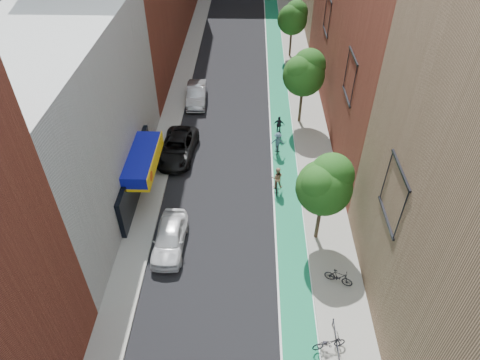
# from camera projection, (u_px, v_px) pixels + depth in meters

# --- Properties ---
(bike_lane) EXTENTS (2.00, 68.00, 0.01)m
(bike_lane) POSITION_uv_depth(u_px,v_px,m) (280.00, 110.00, 40.19)
(bike_lane) COLOR #14724E
(bike_lane) RESTS_ON ground
(sidewalk_left) EXTENTS (2.00, 68.00, 0.15)m
(sidewalk_left) POSITION_uv_depth(u_px,v_px,m) (174.00, 108.00, 40.36)
(sidewalk_left) COLOR gray
(sidewalk_left) RESTS_ON ground
(sidewalk_right) EXTENTS (3.00, 68.00, 0.15)m
(sidewalk_right) POSITION_uv_depth(u_px,v_px,m) (307.00, 110.00, 40.10)
(sidewalk_right) COLOR gray
(sidewalk_right) RESTS_ON ground
(building_left_white) EXTENTS (8.00, 20.00, 12.00)m
(building_left_white) POSITION_uv_depth(u_px,v_px,m) (61.00, 123.00, 27.48)
(building_left_white) COLOR silver
(building_left_white) RESTS_ON ground
(tree_near) EXTENTS (3.40, 3.36, 6.42)m
(tree_near) POSITION_uv_depth(u_px,v_px,m) (325.00, 184.00, 24.96)
(tree_near) COLOR #332619
(tree_near) RESTS_ON ground
(tree_mid) EXTENTS (3.55, 3.53, 6.74)m
(tree_mid) POSITION_uv_depth(u_px,v_px,m) (305.00, 72.00, 35.50)
(tree_mid) COLOR #332619
(tree_mid) RESTS_ON ground
(tree_far) EXTENTS (3.30, 3.25, 6.21)m
(tree_far) POSITION_uv_depth(u_px,v_px,m) (293.00, 17.00, 46.44)
(tree_far) COLOR #332619
(tree_far) RESTS_ON ground
(parked_car_white) EXTENTS (1.97, 4.75, 1.61)m
(parked_car_white) POSITION_uv_depth(u_px,v_px,m) (170.00, 238.00, 26.89)
(parked_car_white) COLOR silver
(parked_car_white) RESTS_ON ground
(parked_car_black) EXTENTS (3.08, 5.91, 1.59)m
(parked_car_black) POSITION_uv_depth(u_px,v_px,m) (178.00, 148.00, 34.28)
(parked_car_black) COLOR black
(parked_car_black) RESTS_ON ground
(parked_car_silver) EXTENTS (2.01, 5.10, 1.65)m
(parked_car_silver) POSITION_uv_depth(u_px,v_px,m) (197.00, 94.00, 40.85)
(parked_car_silver) COLOR #95999D
(parked_car_silver) RESTS_ON ground
(cyclist_lane_near) EXTENTS (0.85, 1.64, 2.08)m
(cyclist_lane_near) POSITION_uv_depth(u_px,v_px,m) (277.00, 181.00, 30.92)
(cyclist_lane_near) COLOR black
(cyclist_lane_near) RESTS_ON ground
(cyclist_lane_mid) EXTENTS (0.97, 1.77, 1.91)m
(cyclist_lane_mid) POSITION_uv_depth(u_px,v_px,m) (279.00, 129.00, 36.47)
(cyclist_lane_mid) COLOR black
(cyclist_lane_mid) RESTS_ON ground
(cyclist_lane_far) EXTENTS (1.09, 1.70, 1.98)m
(cyclist_lane_far) POSITION_uv_depth(u_px,v_px,m) (277.00, 145.00, 34.44)
(cyclist_lane_far) COLOR black
(cyclist_lane_far) RESTS_ON ground
(parked_bike_near) EXTENTS (1.85, 1.00, 0.92)m
(parked_bike_near) POSITION_uv_depth(u_px,v_px,m) (329.00, 343.00, 21.69)
(parked_bike_near) COLOR black
(parked_bike_near) RESTS_ON sidewalk_right
(parked_bike_mid) EXTENTS (1.74, 1.14, 1.02)m
(parked_bike_mid) POSITION_uv_depth(u_px,v_px,m) (339.00, 277.00, 24.75)
(parked_bike_mid) COLOR black
(parked_bike_mid) RESTS_ON sidewalk_right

